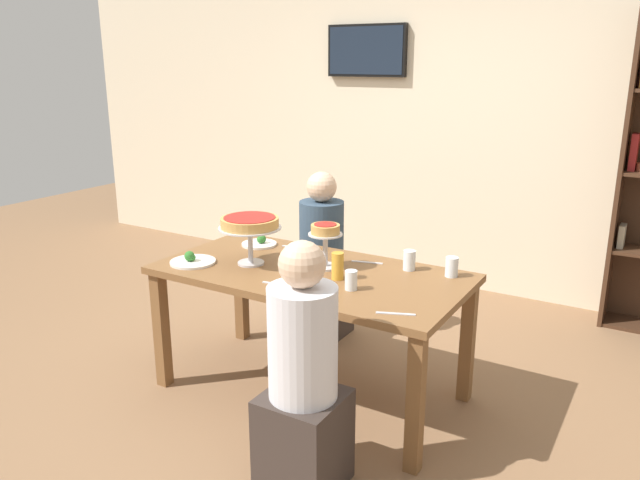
# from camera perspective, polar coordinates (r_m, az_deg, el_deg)

# --- Properties ---
(ground_plane) EXTENTS (12.00, 12.00, 0.00)m
(ground_plane) POSITION_cam_1_polar(r_m,az_deg,el_deg) (3.71, -0.81, -13.69)
(ground_plane) COLOR #846042
(rear_partition) EXTENTS (8.00, 0.12, 2.80)m
(rear_partition) POSITION_cam_1_polar(r_m,az_deg,el_deg) (5.24, 12.08, 10.92)
(rear_partition) COLOR beige
(rear_partition) RESTS_ON ground_plane
(dining_table) EXTENTS (1.70, 0.87, 0.74)m
(dining_table) POSITION_cam_1_polar(r_m,az_deg,el_deg) (3.44, -0.86, -4.24)
(dining_table) COLOR brown
(dining_table) RESTS_ON ground_plane
(television) EXTENTS (0.71, 0.05, 0.42)m
(television) POSITION_cam_1_polar(r_m,az_deg,el_deg) (5.43, 4.30, 16.98)
(television) COLOR black
(diner_near_right) EXTENTS (0.34, 0.34, 1.15)m
(diner_near_right) POSITION_cam_1_polar(r_m,az_deg,el_deg) (2.76, -1.56, -13.34)
(diner_near_right) COLOR #382D28
(diner_near_right) RESTS_ON ground_plane
(diner_far_left) EXTENTS (0.34, 0.34, 1.15)m
(diner_far_left) POSITION_cam_1_polar(r_m,az_deg,el_deg) (4.24, 0.14, -2.51)
(diner_far_left) COLOR #382D28
(diner_far_left) RESTS_ON ground_plane
(deep_dish_pizza_stand) EXTENTS (0.35, 0.35, 0.27)m
(deep_dish_pizza_stand) POSITION_cam_1_polar(r_m,az_deg,el_deg) (3.47, -6.48, 1.39)
(deep_dish_pizza_stand) COLOR silver
(deep_dish_pizza_stand) RESTS_ON dining_table
(personal_pizza_stand) EXTENTS (0.19, 0.19, 0.25)m
(personal_pizza_stand) POSITION_cam_1_polar(r_m,az_deg,el_deg) (3.40, 0.49, 0.35)
(personal_pizza_stand) COLOR silver
(personal_pizza_stand) RESTS_ON dining_table
(salad_plate_near_diner) EXTENTS (0.22, 0.22, 0.07)m
(salad_plate_near_diner) POSITION_cam_1_polar(r_m,az_deg,el_deg) (3.88, -5.56, -0.25)
(salad_plate_near_diner) COLOR white
(salad_plate_near_diner) RESTS_ON dining_table
(salad_plate_far_diner) EXTENTS (0.26, 0.26, 0.07)m
(salad_plate_far_diner) POSITION_cam_1_polar(r_m,az_deg,el_deg) (3.60, -11.66, -1.87)
(salad_plate_far_diner) COLOR white
(salad_plate_far_diner) RESTS_ON dining_table
(beer_glass_amber_tall) EXTENTS (0.07, 0.07, 0.15)m
(beer_glass_amber_tall) POSITION_cam_1_polar(r_m,az_deg,el_deg) (3.25, 1.63, -2.40)
(beer_glass_amber_tall) COLOR gold
(beer_glass_amber_tall) RESTS_ON dining_table
(water_glass_clear_near) EXTENTS (0.06, 0.06, 0.10)m
(water_glass_clear_near) POSITION_cam_1_polar(r_m,az_deg,el_deg) (3.12, 2.88, -3.70)
(water_glass_clear_near) COLOR white
(water_glass_clear_near) RESTS_ON dining_table
(water_glass_clear_far) EXTENTS (0.07, 0.07, 0.11)m
(water_glass_clear_far) POSITION_cam_1_polar(r_m,az_deg,el_deg) (3.37, 12.02, -2.43)
(water_glass_clear_far) COLOR white
(water_glass_clear_far) RESTS_ON dining_table
(water_glass_clear_spare) EXTENTS (0.07, 0.07, 0.11)m
(water_glass_clear_spare) POSITION_cam_1_polar(r_m,az_deg,el_deg) (3.43, 8.22, -1.86)
(water_glass_clear_spare) COLOR white
(water_glass_clear_spare) RESTS_ON dining_table
(cutlery_fork_near) EXTENTS (0.18, 0.07, 0.00)m
(cutlery_fork_near) POSITION_cam_1_polar(r_m,az_deg,el_deg) (3.83, -2.19, -0.62)
(cutlery_fork_near) COLOR silver
(cutlery_fork_near) RESTS_ON dining_table
(cutlery_knife_near) EXTENTS (0.18, 0.05, 0.00)m
(cutlery_knife_near) POSITION_cam_1_polar(r_m,az_deg,el_deg) (3.20, -3.82, -4.06)
(cutlery_knife_near) COLOR silver
(cutlery_knife_near) RESTS_ON dining_table
(cutlery_fork_far) EXTENTS (0.17, 0.08, 0.00)m
(cutlery_fork_far) POSITION_cam_1_polar(r_m,az_deg,el_deg) (2.86, 6.97, -6.74)
(cutlery_fork_far) COLOR silver
(cutlery_fork_far) RESTS_ON dining_table
(cutlery_knife_far) EXTENTS (0.18, 0.06, 0.00)m
(cutlery_knife_far) POSITION_cam_1_polar(r_m,az_deg,el_deg) (3.55, 4.35, -2.06)
(cutlery_knife_far) COLOR silver
(cutlery_knife_far) RESTS_ON dining_table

